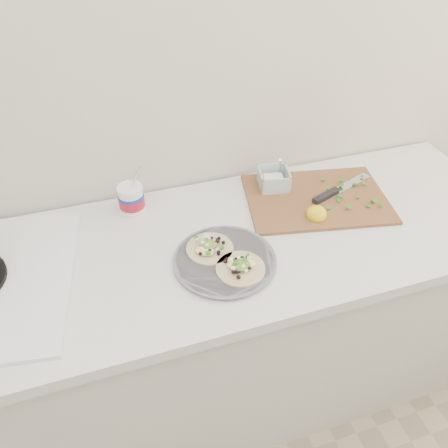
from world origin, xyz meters
name	(u,v)px	position (x,y,z in m)	size (l,w,h in m)	color
counter	(166,341)	(0.00, 1.43, 0.45)	(2.44, 0.66, 0.90)	silver
taco_plate	(225,258)	(0.19, 1.32, 0.92)	(0.30, 0.30, 0.04)	slate
tub	(132,196)	(-0.02, 1.65, 0.96)	(0.09, 0.09, 0.19)	white
cutboard	(313,194)	(0.58, 1.53, 0.92)	(0.53, 0.42, 0.07)	brown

